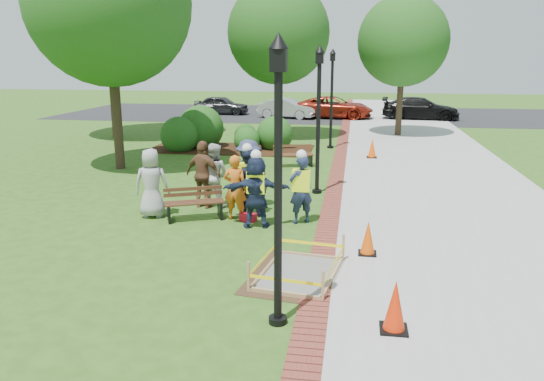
% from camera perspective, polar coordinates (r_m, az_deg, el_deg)
% --- Properties ---
extents(ground, '(100.00, 100.00, 0.00)m').
position_cam_1_polar(ground, '(11.23, -3.50, -6.35)').
color(ground, '#285116').
rests_on(ground, ground).
extents(sidewalk, '(6.00, 60.00, 0.02)m').
position_cam_1_polar(sidewalk, '(20.81, 16.24, 2.79)').
color(sidewalk, '#9E9E99').
rests_on(sidewalk, ground).
extents(brick_edging, '(0.50, 60.00, 0.03)m').
position_cam_1_polar(brick_edging, '(20.64, 7.26, 3.17)').
color(brick_edging, maroon).
rests_on(brick_edging, ground).
extents(mulch_bed, '(7.00, 3.00, 0.05)m').
position_cam_1_polar(mulch_bed, '(23.21, -4.41, 4.49)').
color(mulch_bed, '#381E0F').
rests_on(mulch_bed, ground).
extents(parking_lot, '(36.00, 12.00, 0.01)m').
position_cam_1_polar(parking_lot, '(37.53, 5.43, 8.18)').
color(parking_lot, black).
rests_on(parking_lot, ground).
extents(wet_concrete_pad, '(2.02, 2.53, 0.55)m').
position_cam_1_polar(wet_concrete_pad, '(9.88, 2.95, -7.84)').
color(wet_concrete_pad, '#47331E').
rests_on(wet_concrete_pad, ground).
extents(bench_near, '(1.53, 1.01, 0.79)m').
position_cam_1_polar(bench_near, '(13.26, -8.33, -2.07)').
color(bench_near, '#4D2D1A').
rests_on(bench_near, ground).
extents(bench_far, '(1.52, 0.90, 0.78)m').
position_cam_1_polar(bench_far, '(19.48, 2.34, 3.32)').
color(bench_far, brown).
rests_on(bench_far, ground).
extents(cone_front, '(0.41, 0.41, 0.81)m').
position_cam_1_polar(cone_front, '(8.12, 13.08, -12.12)').
color(cone_front, black).
rests_on(cone_front, ground).
extents(cone_back, '(0.37, 0.37, 0.72)m').
position_cam_1_polar(cone_back, '(10.98, 10.28, -5.12)').
color(cone_back, black).
rests_on(cone_back, ground).
extents(cone_far, '(0.40, 0.40, 0.79)m').
position_cam_1_polar(cone_far, '(21.45, 10.71, 4.45)').
color(cone_far, black).
rests_on(cone_far, ground).
extents(toolbox, '(0.44, 0.32, 0.20)m').
position_cam_1_polar(toolbox, '(13.07, -2.58, -2.88)').
color(toolbox, '#B60E20').
rests_on(toolbox, ground).
extents(lamp_near, '(0.28, 0.28, 4.26)m').
position_cam_1_polar(lamp_near, '(7.48, 0.68, 2.93)').
color(lamp_near, black).
rests_on(lamp_near, ground).
extents(lamp_mid, '(0.28, 0.28, 4.26)m').
position_cam_1_polar(lamp_mid, '(15.36, 5.03, 8.73)').
color(lamp_mid, black).
rests_on(lamp_mid, ground).
extents(lamp_far, '(0.28, 0.28, 4.26)m').
position_cam_1_polar(lamp_far, '(23.32, 6.45, 10.58)').
color(lamp_far, black).
rests_on(lamp_far, ground).
extents(tree_left, '(5.55, 5.55, 8.43)m').
position_cam_1_polar(tree_left, '(19.65, -17.14, 18.64)').
color(tree_left, '#3D2D1E').
rests_on(tree_left, ground).
extents(tree_back, '(4.86, 4.86, 7.45)m').
position_cam_1_polar(tree_back, '(26.28, 0.71, 16.59)').
color(tree_back, '#3D2D1E').
rests_on(tree_back, ground).
extents(tree_right, '(4.46, 4.46, 6.90)m').
position_cam_1_polar(tree_right, '(27.83, 13.93, 15.33)').
color(tree_right, '#3D2D1E').
rests_on(tree_right, ground).
extents(shrub_a, '(1.60, 1.60, 1.60)m').
position_cam_1_polar(shrub_a, '(23.02, -9.88, 4.18)').
color(shrub_a, '#1E4B15').
rests_on(shrub_a, ground).
extents(shrub_b, '(2.02, 2.02, 2.02)m').
position_cam_1_polar(shrub_b, '(23.86, -7.60, 4.62)').
color(shrub_b, '#1E4B15').
rests_on(shrub_b, ground).
extents(shrub_c, '(1.12, 1.12, 1.12)m').
position_cam_1_polar(shrub_c, '(22.67, -2.69, 4.23)').
color(shrub_c, '#1E4B15').
rests_on(shrub_c, ground).
extents(shrub_d, '(1.57, 1.57, 1.57)m').
position_cam_1_polar(shrub_d, '(23.13, 0.29, 4.44)').
color(shrub_d, '#1E4B15').
rests_on(shrub_d, ground).
extents(shrub_e, '(1.03, 1.03, 1.03)m').
position_cam_1_polar(shrub_e, '(24.46, -2.85, 4.97)').
color(shrub_e, '#1E4B15').
rests_on(shrub_e, ground).
extents(casual_person_a, '(0.61, 0.44, 1.74)m').
position_cam_1_polar(casual_person_a, '(13.54, -12.83, 0.77)').
color(casual_person_a, '#9E9E9E').
rests_on(casual_person_a, ground).
extents(casual_person_b, '(0.56, 0.40, 1.63)m').
position_cam_1_polar(casual_person_b, '(13.01, -3.97, 0.30)').
color(casual_person_b, '#D26118').
rests_on(casual_person_b, ground).
extents(casual_person_c, '(0.62, 0.48, 1.71)m').
position_cam_1_polar(casual_person_c, '(14.28, -6.28, 1.67)').
color(casual_person_c, silver).
rests_on(casual_person_c, ground).
extents(casual_person_d, '(0.66, 0.53, 1.80)m').
position_cam_1_polar(casual_person_d, '(14.14, -7.39, 1.69)').
color(casual_person_d, brown).
rests_on(casual_person_d, ground).
extents(casual_person_e, '(0.70, 0.64, 1.84)m').
position_cam_1_polar(casual_person_e, '(13.99, -2.52, 1.75)').
color(casual_person_e, '#2F3653').
rests_on(casual_person_e, ground).
extents(hivis_worker_a, '(0.60, 0.43, 1.86)m').
position_cam_1_polar(hivis_worker_a, '(12.41, -1.71, 0.15)').
color(hivis_worker_a, '#1B2748').
rests_on(hivis_worker_a, ground).
extents(hivis_worker_b, '(0.63, 0.57, 1.81)m').
position_cam_1_polar(hivis_worker_b, '(12.72, 3.14, 0.38)').
color(hivis_worker_b, '#161F3B').
rests_on(hivis_worker_b, ground).
extents(hivis_worker_c, '(0.60, 0.44, 1.85)m').
position_cam_1_polar(hivis_worker_c, '(13.35, -2.67, 1.14)').
color(hivis_worker_c, '#1B1F47').
rests_on(hivis_worker_c, ground).
extents(parked_car_a, '(1.88, 4.28, 1.39)m').
position_cam_1_polar(parked_car_a, '(37.42, -5.43, 8.16)').
color(parked_car_a, '#29292C').
rests_on(parked_car_a, ground).
extents(parked_car_b, '(2.85, 4.56, 1.38)m').
position_cam_1_polar(parked_car_b, '(34.97, 1.65, 7.79)').
color(parked_car_b, '#B6B4BA').
rests_on(parked_car_b, ground).
extents(parked_car_c, '(2.53, 4.86, 1.52)m').
position_cam_1_polar(parked_car_c, '(35.22, 6.64, 7.75)').
color(parked_car_c, maroon).
rests_on(parked_car_c, ground).
extents(parked_car_d, '(2.42, 4.81, 1.52)m').
position_cam_1_polar(parked_car_d, '(35.62, 15.60, 7.39)').
color(parked_car_d, black).
rests_on(parked_car_d, ground).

